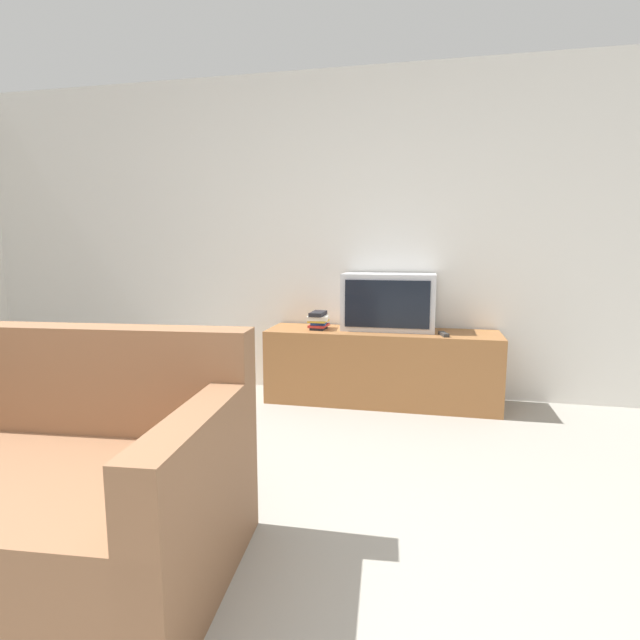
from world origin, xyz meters
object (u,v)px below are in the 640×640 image
(book_stack, at_px, (318,320))
(remote_on_stand, at_px, (444,334))
(television, at_px, (389,302))
(couch, at_px, (7,493))
(tv_stand, at_px, (381,367))

(book_stack, distance_m, remote_on_stand, 0.97)
(television, bearing_deg, couch, -117.09)
(television, distance_m, book_stack, 0.57)
(tv_stand, distance_m, couch, 2.63)
(book_stack, relative_size, remote_on_stand, 1.47)
(tv_stand, relative_size, remote_on_stand, 12.20)
(remote_on_stand, bearing_deg, tv_stand, 165.51)
(tv_stand, xyz_separation_m, television, (0.04, 0.07, 0.50))
(remote_on_stand, bearing_deg, television, 155.91)
(couch, bearing_deg, remote_on_stand, 48.88)
(television, distance_m, couch, 2.75)
(couch, height_order, remote_on_stand, couch)
(television, xyz_separation_m, remote_on_stand, (0.42, -0.19, -0.21))
(couch, xyz_separation_m, book_stack, (0.69, 2.32, 0.35))
(book_stack, bearing_deg, television, 9.44)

